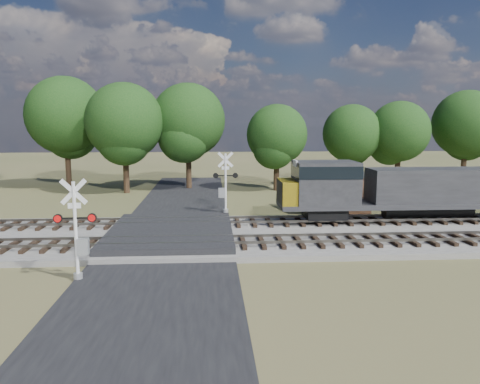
{
  "coord_description": "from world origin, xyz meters",
  "views": [
    {
      "loc": [
        2.31,
        -26.03,
        6.7
      ],
      "look_at": [
        4.08,
        2.0,
        2.48
      ],
      "focal_mm": 35.0,
      "sensor_mm": 36.0,
      "label": 1
    }
  ],
  "objects": [
    {
      "name": "track_near",
      "position": [
        3.12,
        -2.0,
        0.41
      ],
      "size": [
        140.0,
        2.6,
        0.33
      ],
      "color": "black",
      "rests_on": "ballast_bed"
    },
    {
      "name": "crossing_signal_near",
      "position": [
        -3.29,
        -6.45,
        1.82
      ],
      "size": [
        1.77,
        0.38,
        4.39
      ],
      "rotation": [
        0.0,
        0.0,
        0.06
      ],
      "color": "silver",
      "rests_on": "ground"
    },
    {
      "name": "treeline",
      "position": [
        4.72,
        20.78,
        6.6
      ],
      "size": [
        83.02,
        12.19,
        11.31
      ],
      "color": "black",
      "rests_on": "ground"
    },
    {
      "name": "equipment_shed",
      "position": [
        11.75,
        8.54,
        1.49
      ],
      "size": [
        5.2,
        5.2,
        2.95
      ],
      "rotation": [
        0.0,
        0.0,
        0.23
      ],
      "color": "#46281E",
      "rests_on": "ground"
    },
    {
      "name": "ground",
      "position": [
        0.0,
        0.0,
        0.0
      ],
      "size": [
        160.0,
        160.0,
        0.0
      ],
      "primitive_type": "plane",
      "color": "#494F2A",
      "rests_on": "ground"
    },
    {
      "name": "crossing_panel",
      "position": [
        0.0,
        0.5,
        0.32
      ],
      "size": [
        7.0,
        9.0,
        0.62
      ],
      "primitive_type": "cube",
      "color": "#262628",
      "rests_on": "ground"
    },
    {
      "name": "ballast_bed",
      "position": [
        10.0,
        0.5,
        0.15
      ],
      "size": [
        140.0,
        10.0,
        0.3
      ],
      "primitive_type": "cube",
      "color": "gray",
      "rests_on": "ground"
    },
    {
      "name": "track_far",
      "position": [
        3.12,
        3.0,
        0.41
      ],
      "size": [
        140.0,
        2.6,
        0.33
      ],
      "color": "black",
      "rests_on": "ballast_bed"
    },
    {
      "name": "crossing_signal_far",
      "position": [
        3.3,
        7.93,
        1.9
      ],
      "size": [
        1.84,
        0.4,
        4.57
      ],
      "rotation": [
        0.0,
        0.0,
        3.16
      ],
      "color": "silver",
      "rests_on": "ground"
    },
    {
      "name": "road",
      "position": [
        0.0,
        0.0,
        0.04
      ],
      "size": [
        7.0,
        60.0,
        0.08
      ],
      "primitive_type": "cube",
      "color": "black",
      "rests_on": "ground"
    }
  ]
}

